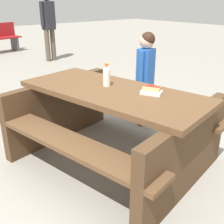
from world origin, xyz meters
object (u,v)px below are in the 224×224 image
object	(u,v)px
soda_bottle	(107,76)
child_in_coat	(146,68)
picnic_table	(112,120)
bystander_adult	(48,16)
hotdog_tray	(151,91)

from	to	relation	value
soda_bottle	child_in_coat	distance (m)	0.89
soda_bottle	child_in_coat	bearing A→B (deg)	108.64
picnic_table	child_in_coat	xyz separation A→B (m)	(-0.40, 0.87, 0.31)
bystander_adult	picnic_table	bearing A→B (deg)	-21.52
child_in_coat	soda_bottle	bearing A→B (deg)	-71.36
bystander_adult	soda_bottle	bearing A→B (deg)	-21.67
soda_bottle	hotdog_tray	xyz separation A→B (m)	(0.44, 0.15, -0.07)
soda_bottle	hotdog_tray	world-z (taller)	soda_bottle
child_in_coat	bystander_adult	distance (m)	4.48
hotdog_tray	bystander_adult	bearing A→B (deg)	161.54
child_in_coat	bystander_adult	bearing A→B (deg)	167.01
hotdog_tray	child_in_coat	world-z (taller)	child_in_coat
hotdog_tray	bystander_adult	size ratio (longest dim) A/B	0.12
child_in_coat	hotdog_tray	bearing A→B (deg)	-43.56
hotdog_tray	child_in_coat	size ratio (longest dim) A/B	0.18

